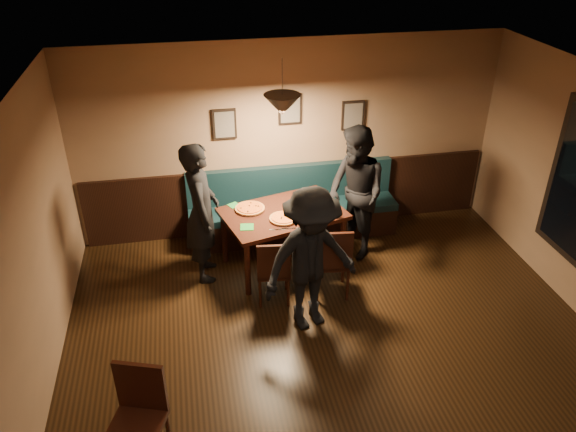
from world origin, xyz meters
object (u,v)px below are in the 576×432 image
object	(u,v)px
diner_front	(311,260)
soda_glass	(335,212)
chair_near_right	(331,259)
diner_right	(355,194)
chair_near_left	(273,268)
tabasco_bottle	(323,205)
dining_table	(283,238)
booth_bench	(293,205)
cafe_chair_far	(136,425)
diner_left	(202,213)

from	to	relation	value
diner_front	soda_glass	xyz separation A→B (m)	(0.55, 0.97, 0.01)
chair_near_right	diner_right	world-z (taller)	diner_right
chair_near_left	tabasco_bottle	world-z (taller)	tabasco_bottle
dining_table	tabasco_bottle	xyz separation A→B (m)	(0.53, -0.02, 0.47)
chair_near_left	chair_near_right	world-z (taller)	chair_near_right
tabasco_bottle	booth_bench	bearing A→B (deg)	108.49
diner_right	tabasco_bottle	xyz separation A→B (m)	(-0.48, -0.13, -0.05)
diner_right	chair_near_left	bearing A→B (deg)	-72.60
booth_bench	diner_front	world-z (taller)	diner_front
booth_bench	cafe_chair_far	world-z (taller)	cafe_chair_far
diner_left	diner_front	distance (m)	1.66
diner_left	tabasco_bottle	world-z (taller)	diner_left
chair_near_left	cafe_chair_far	size ratio (longest dim) A/B	0.89
diner_left	soda_glass	xyz separation A→B (m)	(1.67, -0.25, -0.04)
chair_near_left	soda_glass	world-z (taller)	soda_glass
chair_near_left	diner_front	bearing A→B (deg)	-51.16
chair_near_left	diner_left	bearing A→B (deg)	145.51
chair_near_right	cafe_chair_far	world-z (taller)	cafe_chair_far
chair_near_left	cafe_chair_far	world-z (taller)	cafe_chair_far
chair_near_left	tabasco_bottle	xyz separation A→B (m)	(0.78, 0.69, 0.43)
tabasco_bottle	cafe_chair_far	bearing A→B (deg)	-129.70
diner_right	soda_glass	size ratio (longest dim) A/B	12.81
tabasco_bottle	cafe_chair_far	xyz separation A→B (m)	(-2.32, -2.79, -0.37)
dining_table	cafe_chair_far	xyz separation A→B (m)	(-1.79, -2.81, 0.09)
dining_table	diner_front	bearing A→B (deg)	-101.27
diner_left	diner_front	world-z (taller)	diner_left
chair_near_right	tabasco_bottle	distance (m)	0.79
dining_table	chair_near_right	world-z (taller)	chair_near_right
diner_left	tabasco_bottle	distance (m)	1.57
chair_near_left	diner_front	size ratio (longest dim) A/B	0.51
chair_near_left	chair_near_right	xyz separation A→B (m)	(0.72, -0.00, 0.05)
chair_near_left	diner_front	distance (m)	0.76
cafe_chair_far	soda_glass	bearing A→B (deg)	-114.41
chair_near_left	cafe_chair_far	xyz separation A→B (m)	(-1.54, -2.10, 0.05)
soda_glass	cafe_chair_far	xyz separation A→B (m)	(-2.42, -2.54, -0.39)
soda_glass	dining_table	bearing A→B (deg)	156.67
diner_left	soda_glass	distance (m)	1.69
tabasco_bottle	dining_table	bearing A→B (deg)	177.82
chair_near_right	diner_left	bearing A→B (deg)	162.59
diner_right	diner_front	xyz separation A→B (m)	(-0.93, -1.36, -0.04)
chair_near_right	diner_front	bearing A→B (deg)	-119.23
soda_glass	diner_left	bearing A→B (deg)	171.62
diner_front	chair_near_left	bearing A→B (deg)	106.07
diner_left	dining_table	bearing A→B (deg)	-86.74
diner_right	soda_glass	bearing A→B (deg)	-60.69
chair_near_left	diner_right	size ratio (longest dim) A/B	0.49
soda_glass	tabasco_bottle	bearing A→B (deg)	111.67
diner_left	chair_near_right	bearing A→B (deg)	-112.67
cafe_chair_far	dining_table	bearing A→B (deg)	-103.32
soda_glass	tabasco_bottle	xyz separation A→B (m)	(-0.10, 0.25, -0.01)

